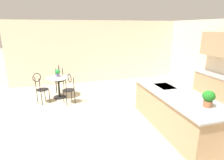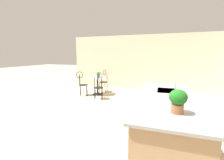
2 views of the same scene
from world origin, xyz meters
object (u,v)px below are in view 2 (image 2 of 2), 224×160
Objects in this scene: potted_plant_on_table at (99,74)px; potted_plant_counter_far at (178,100)px; bistro_table at (98,85)px; chair_toward_desk at (98,85)px; chair_near_window at (82,82)px; chair_by_island at (104,80)px.

potted_plant_on_table is 0.78× the size of potted_plant_counter_far.
bistro_table is 0.76m from chair_toward_desk.
chair_by_island is at bearing 149.26° from chair_near_window.
bistro_table is 2.37× the size of potted_plant_counter_far.
chair_by_island reaches higher than bistro_table.
chair_near_window is at bearing -109.28° from chair_toward_desk.
chair_near_window is at bearing -47.53° from potted_plant_on_table.
chair_by_island is at bearing -147.23° from potted_plant_counter_far.
potted_plant_counter_far is (3.74, 2.86, 0.67)m from bistro_table.
bistro_table is 0.47m from potted_plant_on_table.
bistro_table is 0.77× the size of chair_near_window.
chair_by_island is 3.09× the size of potted_plant_counter_far.
potted_plant_counter_far is at bearing 39.61° from chair_toward_desk.
bistro_table is 4.76m from potted_plant_counter_far.
chair_toward_desk is at bearing 70.72° from chair_near_window.
chair_by_island is 3.94× the size of potted_plant_on_table.
chair_near_window is 1.00× the size of chair_toward_desk.
chair_by_island and chair_toward_desk have the same top height.
potted_plant_on_table is (-0.82, -0.33, 0.32)m from chair_toward_desk.
potted_plant_counter_far is at bearing 32.77° from chair_by_island.
chair_toward_desk is 4.01m from potted_plant_counter_far.
chair_by_island is 0.60m from potted_plant_on_table.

